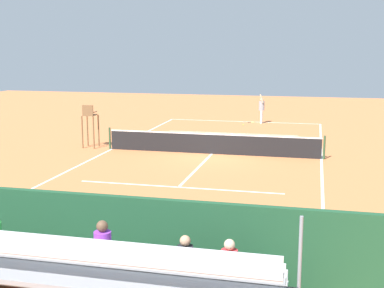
{
  "coord_description": "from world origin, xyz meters",
  "views": [
    {
      "loc": [
        -4.63,
        23.39,
        4.93
      ],
      "look_at": [
        0.0,
        4.0,
        1.2
      ],
      "focal_mm": 48.56,
      "sensor_mm": 36.0,
      "label": 1
    }
  ],
  "objects_px": {
    "tennis_net": "(212,143)",
    "tennis_racket": "(252,122)",
    "bleacher_stand": "(50,270)",
    "tennis_ball_near": "(243,125)",
    "equipment_bag": "(165,273)",
    "umpire_chair": "(90,121)",
    "tennis_player": "(262,108)",
    "courtside_bench": "(252,262)"
  },
  "relations": [
    {
      "from": "tennis_net",
      "to": "umpire_chair",
      "type": "xyz_separation_m",
      "value": [
        6.2,
        -0.15,
        0.81
      ]
    },
    {
      "from": "equipment_bag",
      "to": "tennis_ball_near",
      "type": "distance_m",
      "value": 22.79
    },
    {
      "from": "tennis_net",
      "to": "tennis_racket",
      "type": "xyz_separation_m",
      "value": [
        -0.58,
        -10.79,
        -0.49
      ]
    },
    {
      "from": "umpire_chair",
      "to": "courtside_bench",
      "type": "relative_size",
      "value": 1.19
    },
    {
      "from": "tennis_net",
      "to": "bleacher_stand",
      "type": "bearing_deg",
      "value": 90.18
    },
    {
      "from": "tennis_player",
      "to": "tennis_ball_near",
      "type": "height_order",
      "value": "tennis_player"
    },
    {
      "from": "courtside_bench",
      "to": "tennis_player",
      "type": "distance_m",
      "value": 23.91
    },
    {
      "from": "equipment_bag",
      "to": "courtside_bench",
      "type": "bearing_deg",
      "value": -176.04
    },
    {
      "from": "equipment_bag",
      "to": "tennis_racket",
      "type": "relative_size",
      "value": 1.66
    },
    {
      "from": "tennis_player",
      "to": "bleacher_stand",
      "type": "bearing_deg",
      "value": 87.4
    },
    {
      "from": "tennis_racket",
      "to": "bleacher_stand",
      "type": "bearing_deg",
      "value": 88.84
    },
    {
      "from": "bleacher_stand",
      "to": "courtside_bench",
      "type": "xyz_separation_m",
      "value": [
        -3.45,
        -2.07,
        -0.37
      ]
    },
    {
      "from": "courtside_bench",
      "to": "tennis_player",
      "type": "relative_size",
      "value": 0.93
    },
    {
      "from": "tennis_net",
      "to": "tennis_ball_near",
      "type": "xyz_separation_m",
      "value": [
        -0.19,
        -9.34,
        -0.47
      ]
    },
    {
      "from": "tennis_player",
      "to": "equipment_bag",
      "type": "bearing_deg",
      "value": 91.01
    },
    {
      "from": "tennis_racket",
      "to": "tennis_net",
      "type": "bearing_deg",
      "value": 86.95
    },
    {
      "from": "bleacher_stand",
      "to": "tennis_player",
      "type": "bearing_deg",
      "value": -92.6
    },
    {
      "from": "equipment_bag",
      "to": "tennis_racket",
      "type": "height_order",
      "value": "equipment_bag"
    },
    {
      "from": "tennis_net",
      "to": "equipment_bag",
      "type": "height_order",
      "value": "tennis_net"
    },
    {
      "from": "tennis_net",
      "to": "tennis_racket",
      "type": "relative_size",
      "value": 19.05
    },
    {
      "from": "umpire_chair",
      "to": "tennis_player",
      "type": "height_order",
      "value": "umpire_chair"
    },
    {
      "from": "tennis_net",
      "to": "tennis_racket",
      "type": "bearing_deg",
      "value": -93.05
    },
    {
      "from": "bleacher_stand",
      "to": "tennis_ball_near",
      "type": "distance_m",
      "value": 24.7
    },
    {
      "from": "tennis_racket",
      "to": "tennis_ball_near",
      "type": "relative_size",
      "value": 8.19
    },
    {
      "from": "tennis_racket",
      "to": "tennis_ball_near",
      "type": "height_order",
      "value": "tennis_ball_near"
    },
    {
      "from": "umpire_chair",
      "to": "tennis_player",
      "type": "bearing_deg",
      "value": -125.57
    },
    {
      "from": "courtside_bench",
      "to": "tennis_racket",
      "type": "bearing_deg",
      "value": -83.08
    },
    {
      "from": "tennis_ball_near",
      "to": "bleacher_stand",
      "type": "bearing_deg",
      "value": 89.68
    },
    {
      "from": "equipment_bag",
      "to": "tennis_net",
      "type": "bearing_deg",
      "value": -83.02
    },
    {
      "from": "bleacher_stand",
      "to": "tennis_ball_near",
      "type": "height_order",
      "value": "bleacher_stand"
    },
    {
      "from": "tennis_net",
      "to": "bleacher_stand",
      "type": "distance_m",
      "value": 15.35
    },
    {
      "from": "courtside_bench",
      "to": "equipment_bag",
      "type": "xyz_separation_m",
      "value": [
        1.85,
        0.13,
        -0.38
      ]
    },
    {
      "from": "courtside_bench",
      "to": "equipment_bag",
      "type": "bearing_deg",
      "value": 3.96
    },
    {
      "from": "bleacher_stand",
      "to": "courtside_bench",
      "type": "distance_m",
      "value": 4.04
    },
    {
      "from": "umpire_chair",
      "to": "tennis_ball_near",
      "type": "xyz_separation_m",
      "value": [
        -6.39,
        -9.19,
        -1.28
      ]
    },
    {
      "from": "courtside_bench",
      "to": "equipment_bag",
      "type": "relative_size",
      "value": 2.0
    },
    {
      "from": "tennis_net",
      "to": "courtside_bench",
      "type": "height_order",
      "value": "tennis_net"
    },
    {
      "from": "bleacher_stand",
      "to": "tennis_player",
      "type": "height_order",
      "value": "bleacher_stand"
    },
    {
      "from": "umpire_chair",
      "to": "courtside_bench",
      "type": "height_order",
      "value": "umpire_chair"
    },
    {
      "from": "tennis_racket",
      "to": "umpire_chair",
      "type": "bearing_deg",
      "value": 57.52
    },
    {
      "from": "tennis_net",
      "to": "tennis_ball_near",
      "type": "bearing_deg",
      "value": -91.14
    },
    {
      "from": "bleacher_stand",
      "to": "equipment_bag",
      "type": "height_order",
      "value": "bleacher_stand"
    }
  ]
}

